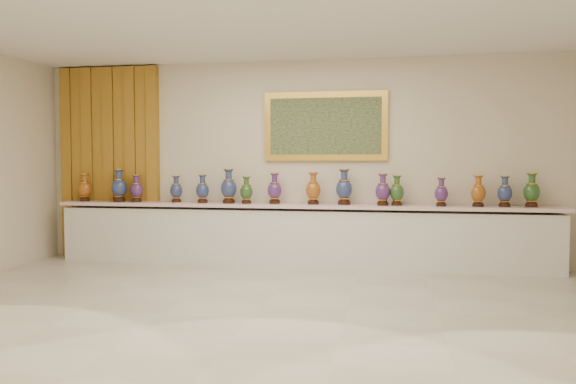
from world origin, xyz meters
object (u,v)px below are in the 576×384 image
Objects in this scene: counter at (299,236)px; vase_1 at (119,187)px; vase_2 at (137,190)px; vase_0 at (85,189)px.

counter is 14.58× the size of vase_1.
counter is at bearing 1.07° from vase_1.
vase_2 reaches higher than counter.
vase_2 is (0.86, -0.00, -0.01)m from vase_0.
counter is at bearing 0.08° from vase_0.
vase_0 is 1.04× the size of vase_2.
vase_1 is at bearing -169.96° from vase_2.
vase_1 is (-2.77, -0.05, 0.69)m from counter.
vase_0 is at bearing 175.50° from vase_1.
vase_0 reaches higher than vase_2.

